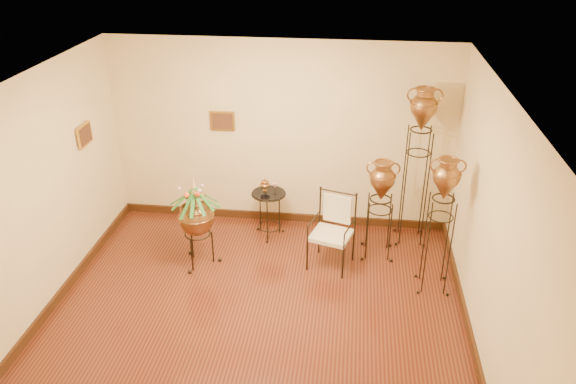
# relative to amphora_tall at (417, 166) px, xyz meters

# --- Properties ---
(ground) EXTENTS (5.00, 5.00, 0.00)m
(ground) POSITION_rel_amphora_tall_xyz_m (-1.94, -2.15, -1.18)
(ground) COLOR #5F2B16
(ground) RESTS_ON ground
(room_shell) EXTENTS (5.02, 5.02, 2.81)m
(room_shell) POSITION_rel_amphora_tall_xyz_m (-1.95, -2.14, 0.55)
(room_shell) COLOR #FFE5A4
(room_shell) RESTS_ON ground
(amphora_tall) EXTENTS (0.49, 0.49, 2.31)m
(amphora_tall) POSITION_rel_amphora_tall_xyz_m (0.00, 0.00, 0.00)
(amphora_tall) COLOR black
(amphora_tall) RESTS_ON ground
(amphora_mid) EXTENTS (0.42, 0.42, 1.82)m
(amphora_mid) POSITION_rel_amphora_tall_xyz_m (0.21, -1.14, -0.26)
(amphora_mid) COLOR black
(amphora_mid) RESTS_ON ground
(amphora_short) EXTENTS (0.55, 0.55, 1.44)m
(amphora_short) POSITION_rel_amphora_tall_xyz_m (-0.48, -0.44, -0.46)
(amphora_short) COLOR black
(amphora_short) RESTS_ON ground
(planter_urn) EXTENTS (0.76, 0.76, 1.36)m
(planter_urn) POSITION_rel_amphora_tall_xyz_m (-2.90, -0.99, -0.42)
(planter_urn) COLOR black
(planter_urn) RESTS_ON ground
(armchair) EXTENTS (0.70, 0.68, 1.03)m
(armchair) POSITION_rel_amphora_tall_xyz_m (-1.12, -0.82, -0.67)
(armchair) COLOR black
(armchair) RESTS_ON ground
(side_table) EXTENTS (0.52, 0.52, 0.89)m
(side_table) POSITION_rel_amphora_tall_xyz_m (-2.06, -0.14, -0.81)
(side_table) COLOR black
(side_table) RESTS_ON ground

